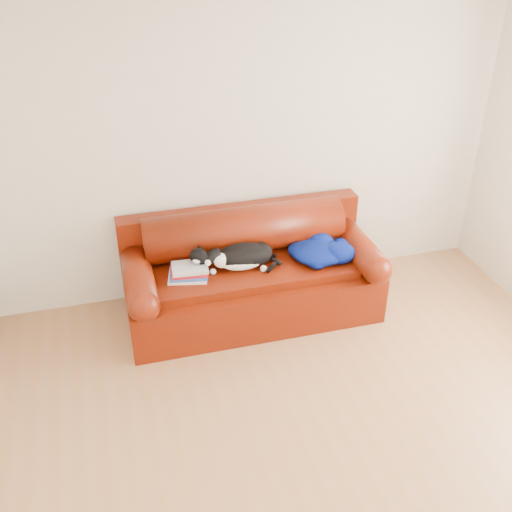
% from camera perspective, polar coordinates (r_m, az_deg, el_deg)
% --- Properties ---
extents(ground, '(4.50, 4.50, 0.00)m').
position_cam_1_polar(ground, '(4.21, 6.26, -16.84)').
color(ground, '#9C693E').
rests_on(ground, ground).
extents(room_shell, '(4.52, 4.02, 2.61)m').
position_cam_1_polar(room_shell, '(3.24, 9.87, 4.09)').
color(room_shell, beige).
rests_on(room_shell, ground).
extents(sofa_base, '(2.10, 0.90, 0.50)m').
position_cam_1_polar(sofa_base, '(5.11, -0.43, -3.18)').
color(sofa_base, '#420802').
rests_on(sofa_base, ground).
extents(sofa_back, '(2.10, 1.01, 0.88)m').
position_cam_1_polar(sofa_back, '(5.14, -1.14, 1.10)').
color(sofa_back, '#420802').
rests_on(sofa_back, ground).
extents(book_stack, '(0.35, 0.30, 0.10)m').
position_cam_1_polar(book_stack, '(4.79, -6.41, -1.50)').
color(book_stack, silver).
rests_on(book_stack, sofa_base).
extents(cat, '(0.69, 0.27, 0.25)m').
position_cam_1_polar(cat, '(4.86, -1.26, -0.08)').
color(cat, black).
rests_on(cat, sofa_base).
extents(blanket, '(0.55, 0.48, 0.17)m').
position_cam_1_polar(blanket, '(5.02, 6.18, 0.51)').
color(blanket, '#020741').
rests_on(blanket, sofa_base).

